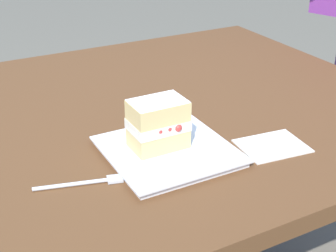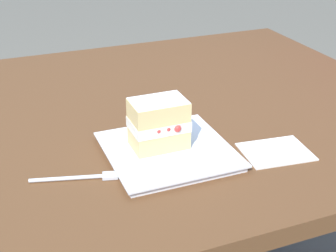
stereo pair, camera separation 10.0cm
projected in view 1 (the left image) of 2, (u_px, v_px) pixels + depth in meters
patio_table at (109, 145)px, 1.24m from camera, size 1.54×1.07×0.72m
dessert_plate at (168, 152)px, 1.03m from camera, size 0.25×0.25×0.02m
cake_slice at (158, 124)px, 1.01m from camera, size 0.12×0.09×0.10m
dessert_fork at (85, 183)px, 0.93m from camera, size 0.17×0.06×0.01m
paper_napkin at (272, 146)px, 1.06m from camera, size 0.15×0.13×0.00m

